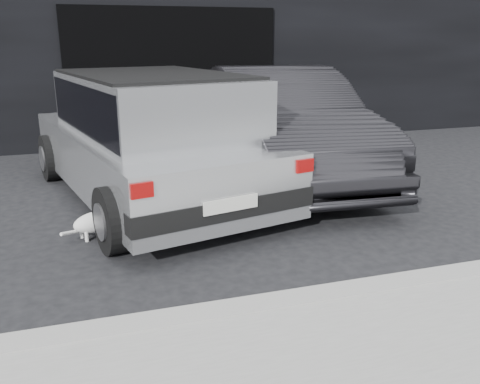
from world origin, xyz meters
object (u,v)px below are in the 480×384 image
object	(u,v)px
cat_siamese	(169,230)
cat_white	(100,220)
second_car	(281,123)
silver_hatchback	(150,132)

from	to	relation	value
cat_siamese	cat_white	size ratio (longest dim) A/B	1.10
cat_white	second_car	bearing A→B (deg)	100.01
silver_hatchback	cat_white	xyz separation A→B (m)	(-0.73, -1.15, -0.72)
cat_siamese	cat_white	xyz separation A→B (m)	(-0.67, 0.38, 0.05)
silver_hatchback	cat_white	bearing A→B (deg)	-135.23
cat_siamese	silver_hatchback	bearing A→B (deg)	-103.99
silver_hatchback	second_car	xyz separation A→B (m)	(2.03, 0.59, -0.08)
second_car	cat_siamese	bearing A→B (deg)	-130.21
second_car	silver_hatchback	bearing A→B (deg)	-159.33
second_car	cat_white	xyz separation A→B (m)	(-2.76, -1.74, -0.64)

